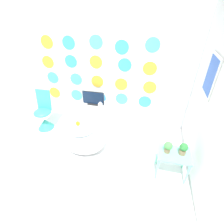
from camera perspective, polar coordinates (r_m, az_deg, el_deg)
ground_plane at (r=3.15m, az=-13.58°, el=-19.68°), size 12.00×12.00×0.00m
wall_back_dotted at (r=3.72m, az=-4.79°, el=15.04°), size 4.85×0.05×2.60m
wall_right at (r=2.87m, az=29.19°, el=5.06°), size 0.06×2.73×2.60m
bathtub at (r=3.31m, az=-9.43°, el=-8.45°), size 0.84×0.61×0.56m
rubber_duck at (r=3.14m, az=-11.15°, el=-3.60°), size 0.08×0.09×0.09m
chair at (r=4.09m, az=-21.26°, el=-1.63°), size 0.37×0.37×0.87m
tv_cabinet at (r=3.98m, az=-5.82°, el=-0.53°), size 0.52×0.41×0.50m
tv at (r=3.78m, az=-6.14°, el=4.31°), size 0.47×0.12×0.31m
vase at (r=3.65m, az=-3.83°, el=1.96°), size 0.09×0.09×0.16m
side_table at (r=2.96m, az=19.38°, el=-13.70°), size 0.49×0.37×0.47m
potted_plant_left at (r=2.82m, az=17.84°, el=-10.75°), size 0.13×0.13×0.19m
potted_plant_right at (r=2.87m, az=22.28°, el=-11.04°), size 0.12×0.12×0.20m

